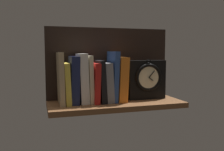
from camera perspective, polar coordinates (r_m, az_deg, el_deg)
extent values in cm
cube|color=brown|center=(120.84, 0.92, -6.66)|extent=(65.24, 25.02, 2.50)
cube|color=black|center=(129.67, -0.69, 2.89)|extent=(65.24, 1.20, 36.62)
cube|color=tan|center=(116.49, -11.85, -0.63)|extent=(2.65, 16.17, 24.02)
cube|color=gold|center=(117.03, -10.55, -1.78)|extent=(3.11, 15.43, 19.17)
cube|color=#192147|center=(117.28, -8.89, -1.00)|extent=(4.42, 13.72, 22.22)
cube|color=silver|center=(117.86, -6.88, -0.62)|extent=(4.68, 13.10, 23.53)
cube|color=beige|center=(118.51, -5.35, -0.81)|extent=(2.41, 14.00, 22.48)
cube|color=red|center=(119.25, -4.16, -1.62)|extent=(3.15, 16.66, 18.97)
cube|color=black|center=(119.81, -2.87, -1.29)|extent=(3.20, 15.74, 20.19)
cube|color=gray|center=(120.71, -1.37, -1.51)|extent=(4.49, 15.07, 19.11)
cube|color=#2D4C8E|center=(121.32, 0.11, -0.18)|extent=(3.41, 14.58, 24.49)
cube|color=orange|center=(122.56, 1.72, -0.76)|extent=(5.15, 15.99, 21.86)
cube|color=black|center=(127.78, 7.95, -0.96)|extent=(19.88, 4.82, 19.88)
torus|color=black|center=(125.10, 8.50, -0.47)|extent=(14.30, 1.76, 14.30)
cylinder|color=beige|center=(125.10, 8.50, -0.47)|extent=(11.54, 0.60, 11.54)
cube|color=black|center=(125.24, 9.07, -0.84)|extent=(2.49, 0.30, 1.86)
cube|color=black|center=(125.14, 9.22, 0.31)|extent=(3.18, 0.30, 3.61)
torus|color=black|center=(124.90, 8.47, 3.27)|extent=(2.44, 0.44, 2.44)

